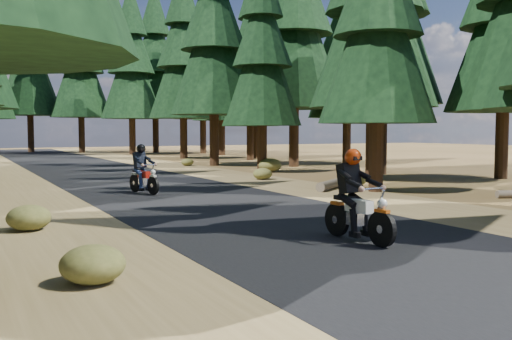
{
  "coord_description": "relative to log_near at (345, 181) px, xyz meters",
  "views": [
    {
      "loc": [
        -6.21,
        -10.25,
        2.03
      ],
      "look_at": [
        0.0,
        1.5,
        1.1
      ],
      "focal_mm": 40.0,
      "sensor_mm": 36.0,
      "label": 1
    }
  ],
  "objects": [
    {
      "name": "rider_lead",
      "position": [
        -6.27,
        -8.83,
        0.41
      ],
      "size": [
        0.66,
        1.91,
        1.68
      ],
      "rotation": [
        0.0,
        0.0,
        3.19
      ],
      "color": "white",
      "rests_on": "road"
    },
    {
      "name": "shoulder_r",
      "position": [
        -1.9,
        -1.78,
        -0.16
      ],
      "size": [
        3.2,
        100.0,
        0.01
      ],
      "primitive_type": "cube",
      "color": "brown",
      "rests_on": "ground"
    },
    {
      "name": "pine_forest",
      "position": [
        -6.52,
        14.27,
        7.73
      ],
      "size": [
        34.59,
        55.08,
        16.32
      ],
      "color": "black",
      "rests_on": "ground"
    },
    {
      "name": "rider_follow",
      "position": [
        -7.41,
        0.7,
        0.37
      ],
      "size": [
        0.91,
        1.84,
        1.57
      ],
      "rotation": [
        0.0,
        0.0,
        3.37
      ],
      "color": "#96110A",
      "rests_on": "road"
    },
    {
      "name": "shoulder_l",
      "position": [
        -11.1,
        -1.78,
        -0.16
      ],
      "size": [
        3.2,
        100.0,
        0.01
      ],
      "primitive_type": "cube",
      "color": "brown",
      "rests_on": "ground"
    },
    {
      "name": "log_near",
      "position": [
        0.0,
        0.0,
        0.0
      ],
      "size": [
        4.56,
        3.47,
        0.32
      ],
      "primitive_type": "cylinder",
      "rotation": [
        0.0,
        1.57,
        0.63
      ],
      "color": "#4C4233",
      "rests_on": "ground"
    },
    {
      "name": "understory_shrubs",
      "position": [
        -5.19,
        -0.12,
        0.13
      ],
      "size": [
        15.31,
        29.61,
        0.68
      ],
      "color": "#474C1E",
      "rests_on": "ground"
    },
    {
      "name": "ground",
      "position": [
        -6.5,
        -6.78,
        -0.16
      ],
      "size": [
        120.0,
        120.0,
        0.0
      ],
      "primitive_type": "plane",
      "color": "#4A3A1A",
      "rests_on": "ground"
    },
    {
      "name": "road",
      "position": [
        -6.5,
        -1.78,
        -0.15
      ],
      "size": [
        6.0,
        100.0,
        0.01
      ],
      "primitive_type": "cube",
      "color": "black",
      "rests_on": "ground"
    }
  ]
}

